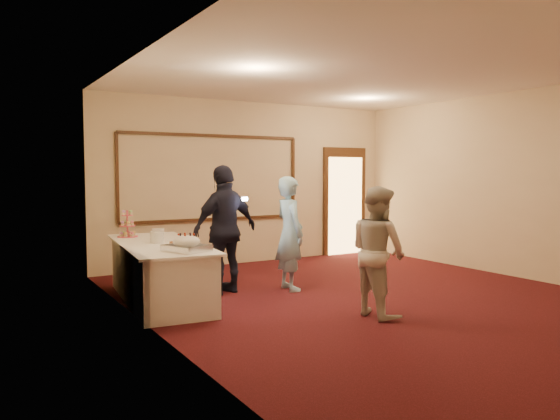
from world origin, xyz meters
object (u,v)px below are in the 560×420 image
at_px(buffet_table, 160,272).
at_px(woman, 378,251).
at_px(pavlova_tray, 186,244).
at_px(tart, 179,244).
at_px(plate_stack_b, 158,234).
at_px(man, 290,233).
at_px(guest, 225,229).
at_px(plate_stack_a, 157,237).
at_px(cupcake_stand, 127,227).

relative_size(buffet_table, woman, 1.73).
distance_m(pavlova_tray, tart, 0.50).
distance_m(plate_stack_b, man, 1.86).
relative_size(plate_stack_b, tart, 0.66).
bearing_deg(buffet_table, pavlova_tray, -87.34).
bearing_deg(tart, woman, -41.15).
relative_size(man, guest, 0.91).
bearing_deg(plate_stack_b, plate_stack_a, -109.88).
xyz_separation_m(cupcake_stand, guest, (1.13, -0.88, -0.02)).
relative_size(cupcake_stand, plate_stack_a, 2.30).
bearing_deg(tart, cupcake_stand, 103.47).
bearing_deg(tart, man, 3.60).
height_order(woman, guest, guest).
bearing_deg(plate_stack_b, buffet_table, -105.61).
height_order(plate_stack_a, guest, guest).
xyz_separation_m(pavlova_tray, man, (1.80, 0.60, -0.04)).
distance_m(man, woman, 1.74).
relative_size(cupcake_stand, man, 0.26).
relative_size(plate_stack_a, guest, 0.10).
bearing_deg(pavlova_tray, buffet_table, 92.66).
height_order(cupcake_stand, plate_stack_b, cupcake_stand).
bearing_deg(tart, guest, 24.94).
relative_size(plate_stack_a, plate_stack_b, 1.06).
bearing_deg(cupcake_stand, man, -29.80).
bearing_deg(woman, buffet_table, 45.47).
bearing_deg(plate_stack_a, man, -9.22).
height_order(plate_stack_a, plate_stack_b, plate_stack_a).
bearing_deg(guest, tart, 11.35).
distance_m(pavlova_tray, woman, 2.26).
relative_size(buffet_table, plate_stack_b, 15.38).
height_order(cupcake_stand, man, man).
height_order(buffet_table, guest, guest).
height_order(plate_stack_a, tart, plate_stack_a).
height_order(pavlova_tray, cupcake_stand, cupcake_stand).
height_order(tart, man, man).
height_order(plate_stack_a, man, man).
xyz_separation_m(pavlova_tray, woman, (1.95, -1.14, -0.09)).
bearing_deg(plate_stack_b, man, -21.44).
xyz_separation_m(buffet_table, guest, (0.95, -0.00, 0.51)).
bearing_deg(man, guest, 77.88).
xyz_separation_m(pavlova_tray, tart, (0.08, 0.49, -0.06)).
distance_m(buffet_table, woman, 2.86).
distance_m(cupcake_stand, tart, 1.31).
xyz_separation_m(plate_stack_a, guest, (0.97, -0.03, 0.05)).
bearing_deg(woman, pavlova_tray, 60.58).
bearing_deg(cupcake_stand, guest, -37.97).
height_order(buffet_table, plate_stack_a, plate_stack_a).
bearing_deg(plate_stack_b, cupcake_stand, 121.42).
height_order(pavlova_tray, plate_stack_b, pavlova_tray).
distance_m(buffet_table, cupcake_stand, 1.04).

